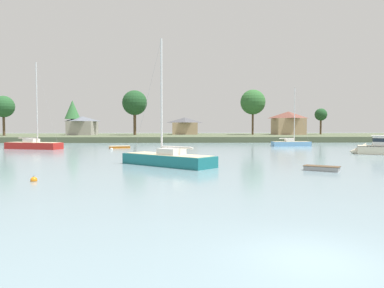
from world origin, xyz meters
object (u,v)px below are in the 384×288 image
mooring_buoy_white (111,149)px  mooring_buoy_yellow (54,144)px  sailboat_skyblue (291,145)px  dinghy_grey (322,169)px  mooring_buoy_orange (34,180)px  cruiser_cream (381,150)px  sailboat_teal (168,163)px  dinghy_orange (120,147)px  sailboat_red (34,147)px

mooring_buoy_white → mooring_buoy_yellow: bearing=128.6°
sailboat_skyblue → mooring_buoy_white: 33.50m
dinghy_grey → mooring_buoy_orange: 22.48m
sailboat_skyblue → mooring_buoy_yellow: bearing=168.0°
cruiser_cream → mooring_buoy_orange: size_ratio=17.89×
sailboat_teal → dinghy_orange: bearing=107.7°
dinghy_orange → sailboat_skyblue: bearing=8.7°
mooring_buoy_orange → mooring_buoy_white: size_ratio=0.97×
cruiser_cream → sailboat_red: (-51.41, 13.74, -0.29)m
dinghy_orange → mooring_buoy_orange: (0.17, -37.99, -0.06)m
mooring_buoy_orange → sailboat_skyblue: bearing=53.7°
dinghy_grey → mooring_buoy_white: (-22.67, 28.50, -0.06)m
sailboat_teal → mooring_buoy_orange: 13.13m
sailboat_skyblue → sailboat_teal: (-22.56, -33.13, 0.03)m
sailboat_red → cruiser_cream: bearing=-15.0°
cruiser_cream → mooring_buoy_white: bearing=164.1°
mooring_buoy_yellow → cruiser_cream: bearing=-29.5°
mooring_buoy_orange → mooring_buoy_white: bearing=91.3°
sailboat_skyblue → mooring_buoy_orange: sailboat_skyblue is taller
dinghy_orange → mooring_buoy_orange: size_ratio=7.71×
dinghy_grey → cruiser_cream: bearing=49.0°
cruiser_cream → mooring_buoy_white: cruiser_cream is taller
sailboat_teal → mooring_buoy_orange: sailboat_teal is taller
sailboat_teal → cruiser_cream: (28.42, 12.95, 0.32)m
sailboat_skyblue → mooring_buoy_yellow: sailboat_skyblue is taller
sailboat_teal → mooring_buoy_yellow: 50.04m
cruiser_cream → dinghy_grey: bearing=-131.0°
mooring_buoy_orange → dinghy_orange: bearing=90.3°
mooring_buoy_orange → mooring_buoy_yellow: 55.40m
dinghy_orange → cruiser_cream: size_ratio=0.43×
cruiser_cream → dinghy_grey: (-15.36, -17.68, -0.46)m
sailboat_skyblue → mooring_buoy_orange: bearing=-126.3°
sailboat_red → mooring_buoy_yellow: sailboat_red is taller
mooring_buoy_yellow → sailboat_skyblue: bearing=-12.0°
cruiser_cream → mooring_buoy_yellow: bearing=150.5°
mooring_buoy_white → mooring_buoy_yellow: (-15.57, 19.47, -0.01)m
sailboat_skyblue → dinghy_orange: bearing=-171.3°
sailboat_skyblue → dinghy_orange: sailboat_skyblue is taller
sailboat_teal → sailboat_red: bearing=130.7°
dinghy_orange → mooring_buoy_yellow: size_ratio=8.84×
sailboat_red → mooring_buoy_yellow: bearing=97.5°
cruiser_cream → mooring_buoy_yellow: size_ratio=20.53×
sailboat_red → mooring_buoy_orange: sailboat_red is taller
sailboat_red → dinghy_grey: bearing=-41.1°
mooring_buoy_yellow → mooring_buoy_white: bearing=-51.4°
cruiser_cream → dinghy_grey: cruiser_cream is taller
cruiser_cream → mooring_buoy_yellow: (-53.60, 30.29, -0.53)m
dinghy_grey → sailboat_teal: bearing=160.1°
sailboat_skyblue → dinghy_orange: (-31.59, -4.83, -0.11)m
dinghy_grey → mooring_buoy_yellow: size_ratio=6.99×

